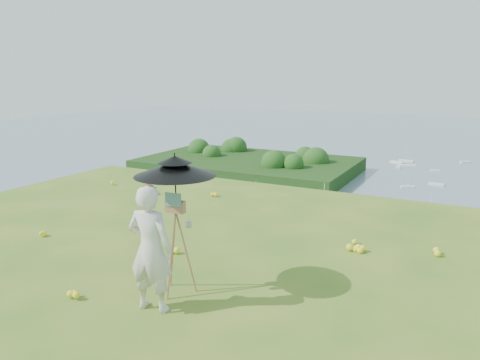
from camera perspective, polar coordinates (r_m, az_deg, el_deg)
The scene contains 12 objects.
ground at distance 8.23m, azimuth -12.68°, elevation -10.88°, with size 14.00×14.00×0.00m, color #427120.
shoreline_tier at distance 89.88m, azimuth 22.16°, elevation -14.14°, with size 170.00×28.00×8.00m, color #746C5D.
bay_water at distance 248.56m, azimuth 26.07°, elevation 2.85°, with size 700.00×700.00×0.00m, color slate.
peninsula at distance 182.37m, azimuth 1.05°, elevation 2.58°, with size 90.00×60.00×12.00m, color #15330E, non-canonical shape.
slope_trees at distance 44.88m, azimuth 19.14°, elevation -11.99°, with size 110.00×50.00×6.00m, color #164314, non-canonical shape.
harbor_town at distance 87.23m, azimuth 22.52°, elevation -10.31°, with size 110.00×22.00×5.00m, color silver, non-canonical shape.
moored_boats at distance 171.63m, azimuth 21.01°, elevation -0.51°, with size 140.00×140.00×0.70m, color white, non-canonical shape.
wildflowers at distance 8.38m, azimuth -11.59°, elevation -9.93°, with size 10.00×10.50×0.12m, color yellow, non-canonical shape.
painter at distance 6.63m, azimuth -10.87°, elevation -8.23°, with size 0.66×0.43×1.82m, color beige.
field_easel at distance 7.12m, azimuth -7.75°, elevation -7.63°, with size 0.60×0.60×1.58m, color brown, non-canonical shape.
sun_umbrella at distance 6.88m, azimuth -7.88°, elevation -0.21°, with size 1.20×1.20×0.86m, color black, non-canonical shape.
painter_cap at distance 6.37m, azimuth -11.19°, elevation -1.03°, with size 0.21×0.25×0.10m, color #D47479, non-canonical shape.
Camera 1 is at (4.97, -5.70, 3.26)m, focal length 35.00 mm.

